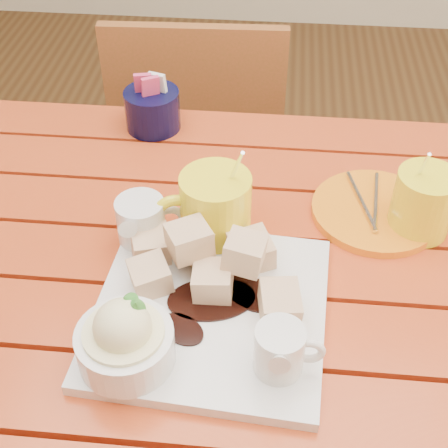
# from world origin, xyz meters

# --- Properties ---
(table) EXTENTS (1.20, 0.79, 0.75)m
(table) POSITION_xyz_m (0.00, 0.00, 0.64)
(table) COLOR #AF2D16
(table) RESTS_ON ground
(dessert_plate) EXTENTS (0.31, 0.31, 0.12)m
(dessert_plate) POSITION_xyz_m (-0.02, -0.12, 0.78)
(dessert_plate) COLOR white
(dessert_plate) RESTS_ON table
(coffee_mug_left) EXTENTS (0.14, 0.10, 0.17)m
(coffee_mug_left) POSITION_xyz_m (-0.01, 0.05, 0.81)
(coffee_mug_left) COLOR yellow
(coffee_mug_left) RESTS_ON table
(coffee_mug_right) EXTENTS (0.12, 0.09, 0.15)m
(coffee_mug_right) POSITION_xyz_m (0.29, 0.10, 0.80)
(coffee_mug_right) COLOR yellow
(coffee_mug_right) RESTS_ON table
(cream_pitcher) EXTENTS (0.10, 0.09, 0.08)m
(cream_pitcher) POSITION_xyz_m (-0.11, 0.02, 0.79)
(cream_pitcher) COLOR white
(cream_pitcher) RESTS_ON table
(sugar_caddy) EXTENTS (0.10, 0.10, 0.11)m
(sugar_caddy) POSITION_xyz_m (-0.15, 0.33, 0.79)
(sugar_caddy) COLOR black
(sugar_caddy) RESTS_ON table
(orange_saucer) EXTENTS (0.19, 0.19, 0.02)m
(orange_saucer) POSITION_xyz_m (0.23, 0.12, 0.76)
(orange_saucer) COLOR orange
(orange_saucer) RESTS_ON table
(chair_far) EXTENTS (0.41, 0.41, 0.84)m
(chair_far) POSITION_xyz_m (-0.12, 0.68, 0.47)
(chair_far) COLOR brown
(chair_far) RESTS_ON ground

